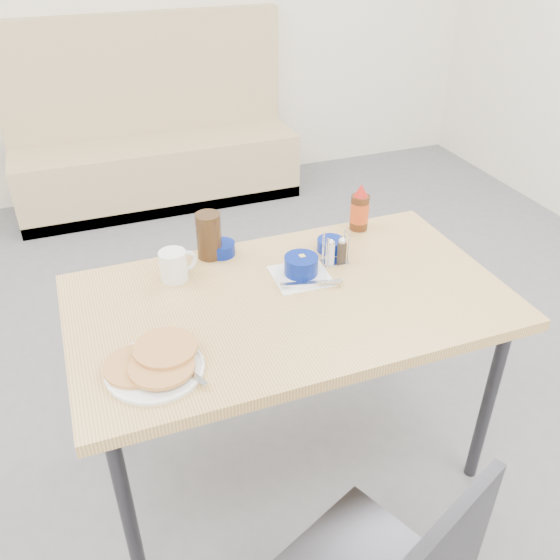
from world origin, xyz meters
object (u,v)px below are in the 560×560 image
object	(u,v)px
booth_bench	(156,151)
grits_setting	(301,268)
creamer_bowl	(221,249)
dining_table	(289,312)
butter_bowl	(330,245)
pancake_plate	(155,364)
condiment_caddy	(336,253)
coffee_mug	(175,265)
amber_tumbler	(209,236)
syrup_bottle	(360,210)

from	to	relation	value
booth_bench	grits_setting	size ratio (longest dim) A/B	9.13
booth_bench	creamer_bowl	bearing A→B (deg)	-93.41
dining_table	butter_bowl	distance (m)	0.35
dining_table	pancake_plate	bearing A→B (deg)	-157.39
condiment_caddy	grits_setting	bearing A→B (deg)	-159.74
booth_bench	coffee_mug	size ratio (longest dim) A/B	14.25
amber_tumbler	syrup_bottle	size ratio (longest dim) A/B	0.90
amber_tumbler	syrup_bottle	bearing A→B (deg)	0.00
butter_bowl	syrup_bottle	bearing A→B (deg)	33.34
pancake_plate	dining_table	bearing A→B (deg)	22.61
dining_table	butter_bowl	world-z (taller)	butter_bowl
pancake_plate	condiment_caddy	size ratio (longest dim) A/B	2.36
booth_bench	grits_setting	world-z (taller)	booth_bench
dining_table	creamer_bowl	size ratio (longest dim) A/B	13.92
grits_setting	condiment_caddy	bearing A→B (deg)	15.81
amber_tumbler	condiment_caddy	bearing A→B (deg)	-26.35
pancake_plate	amber_tumbler	xyz separation A→B (m)	(0.30, 0.54, 0.06)
dining_table	condiment_caddy	xyz separation A→B (m)	(0.23, 0.14, 0.10)
butter_bowl	condiment_caddy	xyz separation A→B (m)	(-0.02, -0.09, 0.02)
dining_table	coffee_mug	size ratio (longest dim) A/B	10.50
dining_table	grits_setting	xyz separation A→B (m)	(0.08, 0.10, 0.10)
dining_table	pancake_plate	xyz separation A→B (m)	(-0.47, -0.20, 0.08)
booth_bench	condiment_caddy	size ratio (longest dim) A/B	16.73
booth_bench	condiment_caddy	xyz separation A→B (m)	(0.23, -2.39, 0.45)
creamer_bowl	syrup_bottle	distance (m)	0.55
booth_bench	syrup_bottle	distance (m)	2.29
grits_setting	creamer_bowl	distance (m)	0.32
coffee_mug	butter_bowl	size ratio (longest dim) A/B	1.35
grits_setting	butter_bowl	xyz separation A→B (m)	(0.17, 0.13, -0.01)
booth_bench	condiment_caddy	distance (m)	2.45
butter_bowl	grits_setting	bearing A→B (deg)	-142.77
booth_bench	dining_table	size ratio (longest dim) A/B	1.36
pancake_plate	booth_bench	bearing A→B (deg)	80.22
creamer_bowl	butter_bowl	distance (m)	0.40
creamer_bowl	amber_tumbler	size ratio (longest dim) A/B	0.60
dining_table	pancake_plate	world-z (taller)	pancake_plate
grits_setting	amber_tumbler	bearing A→B (deg)	136.33
butter_bowl	syrup_bottle	size ratio (longest dim) A/B	0.53
booth_bench	syrup_bottle	bearing A→B (deg)	-79.15
butter_bowl	coffee_mug	bearing A→B (deg)	178.76
grits_setting	creamer_bowl	bearing A→B (deg)	131.22
dining_table	amber_tumbler	distance (m)	0.41
dining_table	amber_tumbler	size ratio (longest dim) A/B	8.38
creamer_bowl	butter_bowl	bearing A→B (deg)	-16.55
pancake_plate	grits_setting	bearing A→B (deg)	28.16
booth_bench	creamer_bowl	size ratio (longest dim) A/B	18.90
syrup_bottle	butter_bowl	bearing A→B (deg)	-146.66
dining_table	creamer_bowl	world-z (taller)	creamer_bowl
coffee_mug	booth_bench	bearing A→B (deg)	82.08
creamer_bowl	dining_table	bearing A→B (deg)	-68.98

